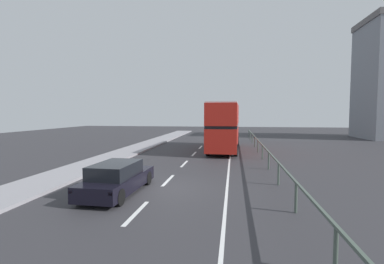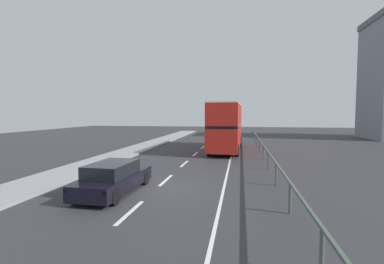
# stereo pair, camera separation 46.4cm
# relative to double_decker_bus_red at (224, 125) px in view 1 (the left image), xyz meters

# --- Properties ---
(ground_plane) EXTENTS (73.65, 120.00, 0.10)m
(ground_plane) POSITION_rel_double_decker_bus_red_xyz_m (-2.46, -13.82, -2.37)
(ground_plane) COLOR #323135
(near_sidewalk_kerb) EXTENTS (2.67, 80.00, 0.14)m
(near_sidewalk_kerb) POSITION_rel_double_decker_bus_red_xyz_m (-8.34, -13.82, -2.25)
(near_sidewalk_kerb) COLOR gray
(near_sidewalk_kerb) RESTS_ON ground
(lane_paint_markings) EXTENTS (3.17, 46.00, 0.01)m
(lane_paint_markings) POSITION_rel_double_decker_bus_red_xyz_m (-0.68, -4.95, -2.32)
(lane_paint_markings) COLOR silver
(lane_paint_markings) RESTS_ON ground
(bridge_side_railing) EXTENTS (0.10, 42.00, 1.10)m
(bridge_side_railing) POSITION_rel_double_decker_bus_red_xyz_m (2.99, -4.82, -1.42)
(bridge_side_railing) COLOR #47554B
(bridge_side_railing) RESTS_ON ground
(double_decker_bus_red) EXTENTS (2.77, 10.34, 4.34)m
(double_decker_bus_red) POSITION_rel_double_decker_bus_red_xyz_m (0.00, 0.00, 0.00)
(double_decker_bus_red) COLOR #AB1D15
(double_decker_bus_red) RESTS_ON ground
(hatchback_car_near) EXTENTS (1.88, 4.61, 1.35)m
(hatchback_car_near) POSITION_rel_double_decker_bus_red_xyz_m (-4.07, -14.92, -1.67)
(hatchback_car_near) COLOR black
(hatchback_car_near) RESTS_ON ground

